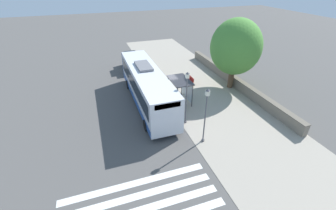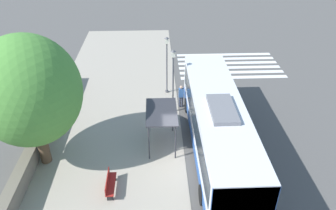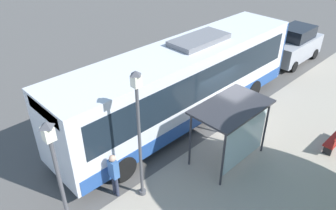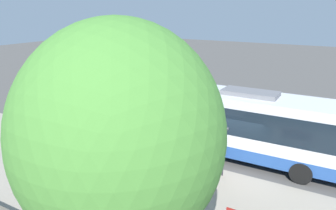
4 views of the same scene
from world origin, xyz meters
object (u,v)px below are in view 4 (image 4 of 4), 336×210
at_px(pedestrian, 135,130).
at_px(bus_shelter, 189,137).
at_px(bus, 231,121).
at_px(shade_tree, 120,136).
at_px(street_lamp_far, 138,104).
at_px(street_lamp_near, 94,100).

bearing_deg(pedestrian, bus_shelter, -111.22).
distance_m(bus, shade_tree, 10.05).
bearing_deg(bus_shelter, street_lamp_far, 74.08).
bearing_deg(pedestrian, bus, -72.05).
height_order(bus, street_lamp_far, street_lamp_far).
distance_m(street_lamp_far, shade_tree, 9.04).
relative_size(pedestrian, street_lamp_near, 0.38).
xyz_separation_m(pedestrian, street_lamp_far, (-0.62, -0.65, 1.75)).
bearing_deg(bus, street_lamp_near, 109.69).
bearing_deg(shade_tree, pedestrian, 34.00).
distance_m(bus, bus_shelter, 3.34).
relative_size(street_lamp_near, street_lamp_far, 0.96).
bearing_deg(bus_shelter, pedestrian, 68.78).
bearing_deg(bus, bus_shelter, 166.28).
distance_m(bus_shelter, street_lamp_far, 3.76).
xyz_separation_m(bus, bus_shelter, (-3.24, 0.79, 0.10)).
distance_m(pedestrian, street_lamp_far, 1.96).
xyz_separation_m(street_lamp_far, shade_tree, (-7.45, -4.79, 1.81)).
bearing_deg(bus, pedestrian, 107.95).
relative_size(bus_shelter, street_lamp_far, 0.63).
distance_m(bus_shelter, street_lamp_near, 6.37).
height_order(bus_shelter, shade_tree, shade_tree).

